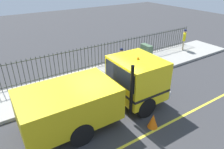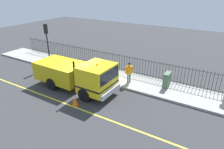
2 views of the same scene
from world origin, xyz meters
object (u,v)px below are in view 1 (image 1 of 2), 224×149
work_truck (107,89)px  traffic_cone (153,121)px  worker_standing (121,58)px  pedestrian_distant (184,37)px  utility_cabinet (146,53)px

work_truck → traffic_cone: work_truck is taller
work_truck → traffic_cone: 2.35m
work_truck → worker_standing: size_ratio=3.89×
pedestrian_distant → traffic_cone: pedestrian_distant is taller
work_truck → utility_cabinet: (3.59, -5.49, -0.57)m
worker_standing → utility_cabinet: 2.93m
worker_standing → traffic_cone: (-4.57, 1.61, -0.88)m
work_truck → traffic_cone: (-1.83, -1.10, -0.98)m
pedestrian_distant → traffic_cone: (-5.42, 8.37, -0.87)m
work_truck → utility_cabinet: 6.58m
pedestrian_distant → traffic_cone: size_ratio=2.68×
worker_standing → pedestrian_distant: bearing=136.7°
utility_cabinet → pedestrian_distant: bearing=-89.9°
worker_standing → traffic_cone: worker_standing is taller
pedestrian_distant → worker_standing: bearing=148.9°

